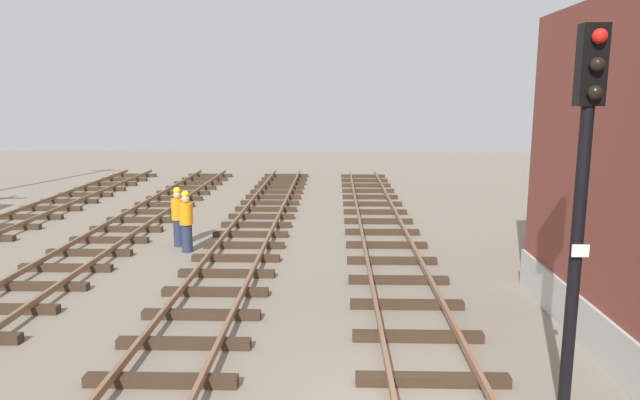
% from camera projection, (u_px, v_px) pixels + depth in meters
% --- Properties ---
extents(signal_mast, '(0.36, 0.40, 5.60)m').
position_uv_depth(signal_mast, '(583.00, 178.00, 8.07)').
color(signal_mast, black).
rests_on(signal_mast, ground).
extents(track_worker_foreground, '(0.40, 0.40, 1.87)m').
position_uv_depth(track_worker_foreground, '(186.00, 222.00, 17.14)').
color(track_worker_foreground, '#262D4C').
rests_on(track_worker_foreground, ground).
extents(track_worker_distant, '(0.40, 0.40, 1.87)m').
position_uv_depth(track_worker_distant, '(178.00, 217.00, 17.81)').
color(track_worker_distant, '#262D4C').
rests_on(track_worker_distant, ground).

